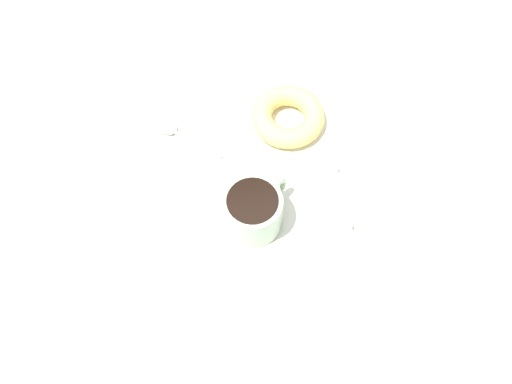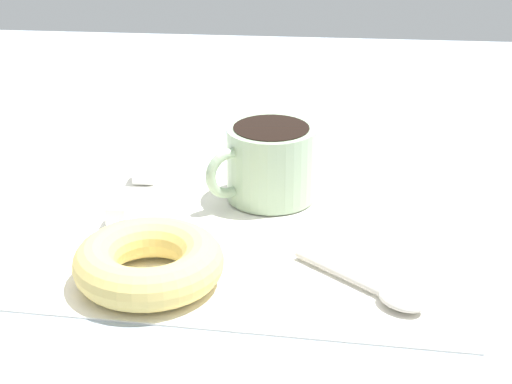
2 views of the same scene
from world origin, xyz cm
name	(u,v)px [view 1 (image 1 of 2)]	position (x,y,z in cm)	size (l,w,h in cm)	color
ground_plane	(258,215)	(0.00, 0.00, -1.00)	(120.00, 120.00, 2.00)	#99A8B7
napkin	(256,199)	(-2.02, -0.01, 0.15)	(35.69, 35.69, 0.30)	white
coffee_cup	(254,210)	(1.37, -0.87, 3.75)	(8.27, 9.42, 6.64)	#9EB793
donut	(288,116)	(-14.18, 6.76, 1.89)	(11.12, 11.12, 3.17)	#E5C66B
spoon	(174,131)	(-14.96, -10.46, 0.70)	(8.72, 9.94, 0.90)	#B7B2A8
sugar_cube	(343,223)	(3.95, 10.98, 1.30)	(2.00, 2.00, 2.00)	white
sugar_cube_extra	(331,166)	(-5.09, 11.37, 1.14)	(1.68, 1.68, 1.68)	white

